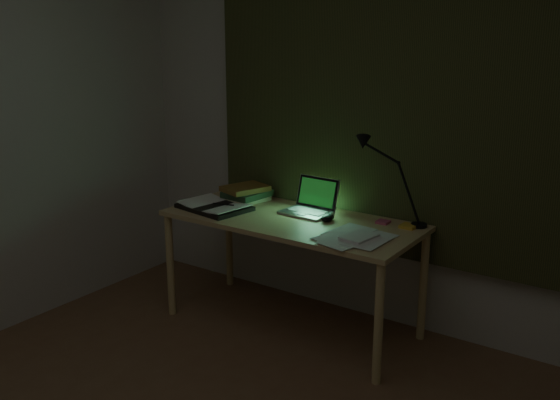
# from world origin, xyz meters

# --- Properties ---
(wall_back) EXTENTS (3.50, 0.00, 2.50)m
(wall_back) POSITION_xyz_m (0.00, 2.00, 1.25)
(wall_back) COLOR beige
(wall_back) RESTS_ON ground
(curtain) EXTENTS (2.20, 0.06, 2.00)m
(curtain) POSITION_xyz_m (0.00, 1.96, 1.45)
(curtain) COLOR #31371B
(curtain) RESTS_ON wall_back
(desk) EXTENTS (1.50, 0.66, 0.68)m
(desk) POSITION_xyz_m (-0.35, 1.59, 0.34)
(desk) COLOR tan
(desk) RESTS_ON floor
(laptop) EXTENTS (0.30, 0.34, 0.20)m
(laptop) POSITION_xyz_m (-0.33, 1.71, 0.79)
(laptop) COLOR #B1B1B6
(laptop) RESTS_ON desk
(open_textbook) EXTENTS (0.46, 0.36, 0.04)m
(open_textbook) POSITION_xyz_m (-0.85, 1.48, 0.70)
(open_textbook) COLOR white
(open_textbook) RESTS_ON desk
(book_stack) EXTENTS (0.28, 0.31, 0.11)m
(book_stack) POSITION_xyz_m (-0.80, 1.74, 0.74)
(book_stack) COLOR white
(book_stack) RESTS_ON desk
(loose_papers) EXTENTS (0.40, 0.41, 0.02)m
(loose_papers) POSITION_xyz_m (0.10, 1.50, 0.69)
(loose_papers) COLOR silver
(loose_papers) RESTS_ON desk
(mouse) EXTENTS (0.07, 0.11, 0.04)m
(mouse) POSITION_xyz_m (-0.15, 1.66, 0.70)
(mouse) COLOR black
(mouse) RESTS_ON desk
(sticky_yellow) EXTENTS (0.09, 0.09, 0.02)m
(sticky_yellow) POSITION_xyz_m (0.28, 1.81, 0.69)
(sticky_yellow) COLOR gold
(sticky_yellow) RESTS_ON desk
(sticky_pink) EXTENTS (0.07, 0.07, 0.01)m
(sticky_pink) POSITION_xyz_m (0.13, 1.80, 0.69)
(sticky_pink) COLOR #C94E72
(sticky_pink) RESTS_ON desk
(desk_lamp) EXTENTS (0.35, 0.29, 0.49)m
(desk_lamp) POSITION_xyz_m (0.32, 1.85, 0.93)
(desk_lamp) COLOR black
(desk_lamp) RESTS_ON desk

